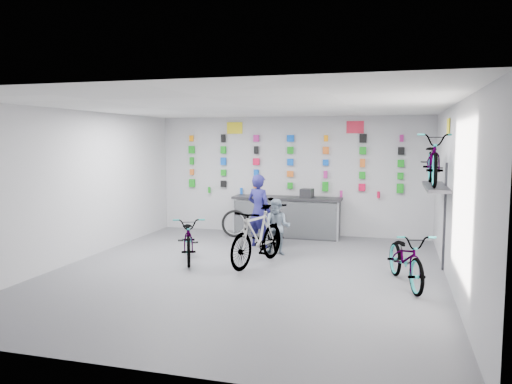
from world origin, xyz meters
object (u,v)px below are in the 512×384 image
(bike_center, at_px, (257,236))
(clerk, at_px, (259,211))
(bike_right, at_px, (406,258))
(bike_left, at_px, (189,238))
(counter, at_px, (287,217))
(bike_service, at_px, (272,224))
(customer, at_px, (277,227))

(bike_center, relative_size, clerk, 1.13)
(bike_right, bearing_deg, bike_center, 150.49)
(bike_right, bearing_deg, bike_left, 155.09)
(counter, distance_m, bike_right, 4.52)
(counter, xyz_separation_m, bike_right, (2.80, -3.55, -0.02))
(counter, xyz_separation_m, bike_service, (-0.03, -1.39, 0.06))
(bike_center, bearing_deg, clerk, 120.05)
(bike_left, bearing_deg, bike_center, -23.39)
(bike_left, bearing_deg, bike_right, -32.54)
(bike_center, bearing_deg, bike_left, -163.69)
(bike_service, xyz_separation_m, clerk, (-0.33, 0.07, 0.27))
(bike_center, xyz_separation_m, customer, (0.18, 0.93, 0.03))
(customer, bearing_deg, bike_service, 114.05)
(bike_center, bearing_deg, bike_service, 108.53)
(clerk, bearing_deg, counter, -83.84)
(bike_service, height_order, clerk, clerk)
(bike_service, bearing_deg, clerk, 147.05)
(clerk, height_order, customer, clerk)
(bike_center, bearing_deg, customer, 95.08)
(bike_right, height_order, bike_service, bike_service)
(bike_right, height_order, clerk, clerk)
(bike_right, relative_size, clerk, 1.07)
(bike_left, distance_m, clerk, 1.94)
(counter, xyz_separation_m, bike_left, (-1.37, -2.92, -0.03))
(bike_right, bearing_deg, clerk, 128.34)
(bike_right, distance_m, clerk, 3.88)
(counter, bearing_deg, clerk, -105.18)
(counter, distance_m, bike_service, 1.39)
(bike_right, bearing_deg, customer, 132.20)
(bike_center, xyz_separation_m, clerk, (-0.41, 1.59, 0.26))
(bike_left, xyz_separation_m, bike_center, (1.42, 0.01, 0.10))
(bike_left, bearing_deg, counter, 40.89)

